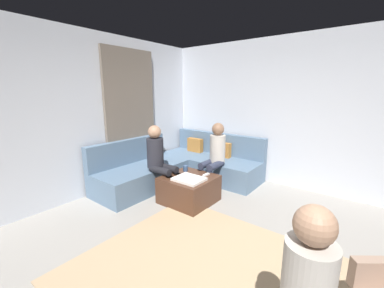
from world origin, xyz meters
TOP-DOWN VIEW (x-y plane):
  - wall_back at (0.00, 2.94)m, footprint 6.00×0.12m
  - wall_left at (-2.94, 0.00)m, footprint 0.12×6.00m
  - curtain_panel at (-2.84, 1.30)m, footprint 0.06×1.10m
  - area_rug at (-0.20, 0.10)m, footprint 2.60×2.20m
  - sectional_couch at (-2.08, 1.88)m, footprint 2.10×2.55m
  - ottoman at (-1.38, 1.23)m, footprint 0.76×0.76m
  - folded_blanket at (-1.28, 1.11)m, footprint 0.44×0.36m
  - coffee_mug at (-1.60, 1.41)m, footprint 0.08×0.08m
  - game_remote at (-1.20, 1.45)m, footprint 0.05×0.15m
  - person_on_couch_back at (-1.36, 1.93)m, footprint 0.30×0.60m
  - person_on_couch_side at (-1.93, 1.13)m, footprint 0.60×0.30m

SIDE VIEW (x-z plane):
  - area_rug at x=-0.20m, z-range 0.00..0.01m
  - ottoman at x=-1.38m, z-range 0.00..0.42m
  - sectional_couch at x=-2.08m, z-range -0.15..0.72m
  - game_remote at x=-1.20m, z-range 0.42..0.44m
  - folded_blanket at x=-1.28m, z-range 0.42..0.46m
  - coffee_mug at x=-1.60m, z-range 0.42..0.52m
  - person_on_couch_back at x=-1.36m, z-range 0.06..1.26m
  - person_on_couch_side at x=-1.93m, z-range 0.06..1.26m
  - curtain_panel at x=-2.84m, z-range 0.00..2.50m
  - wall_back at x=0.00m, z-range 0.00..2.70m
  - wall_left at x=-2.94m, z-range 0.00..2.70m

